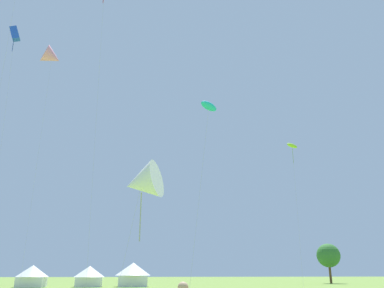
# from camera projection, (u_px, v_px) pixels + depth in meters

# --- Properties ---
(kite_pink_delta) EXTENTS (4.30, 4.26, 37.00)m
(kite_pink_delta) POSITION_uv_depth(u_px,v_px,m) (52.00, 57.00, 63.67)
(kite_pink_delta) COLOR pink
(kite_pink_delta) RESTS_ON ground
(kite_white_delta) EXTENTS (3.88, 3.83, 10.04)m
(kite_white_delta) POSITION_uv_depth(u_px,v_px,m) (142.00, 182.00, 29.56)
(kite_white_delta) COLOR white
(kite_white_delta) RESTS_ON ground
(kite_blue_box) EXTENTS (2.35, 1.60, 36.42)m
(kite_blue_box) POSITION_uv_depth(u_px,v_px,m) (15.00, 34.00, 57.68)
(kite_blue_box) COLOR blue
(kite_blue_box) RESTS_ON ground
(kite_cyan_parafoil) EXTENTS (3.29, 2.56, 17.37)m
(kite_cyan_parafoil) POSITION_uv_depth(u_px,v_px,m) (209.00, 107.00, 37.43)
(kite_cyan_parafoil) COLOR #1EB7CC
(kite_cyan_parafoil) RESTS_ON ground
(kite_lime_parafoil) EXTENTS (2.45, 3.44, 19.77)m
(kite_lime_parafoil) POSITION_uv_depth(u_px,v_px,m) (292.00, 146.00, 56.70)
(kite_lime_parafoil) COLOR #99DB2D
(kite_lime_parafoil) RESTS_ON ground
(festival_tent_center) EXTENTS (4.49, 4.49, 2.92)m
(festival_tent_center) POSITION_uv_depth(u_px,v_px,m) (32.00, 275.00, 54.98)
(festival_tent_center) COLOR white
(festival_tent_center) RESTS_ON ground
(festival_tent_left) EXTENTS (4.37, 4.37, 2.84)m
(festival_tent_left) POSITION_uv_depth(u_px,v_px,m) (89.00, 275.00, 56.08)
(festival_tent_left) COLOR white
(festival_tent_left) RESTS_ON ground
(festival_tent_right) EXTENTS (5.10, 5.10, 3.31)m
(festival_tent_right) POSITION_uv_depth(u_px,v_px,m) (133.00, 273.00, 57.04)
(festival_tent_right) COLOR white
(festival_tent_right) RESTS_ON ground
(tree_distant_left) EXTENTS (4.42, 4.42, 7.28)m
(tree_distant_left) POSITION_uv_depth(u_px,v_px,m) (328.00, 256.00, 75.35)
(tree_distant_left) COLOR brown
(tree_distant_left) RESTS_ON ground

